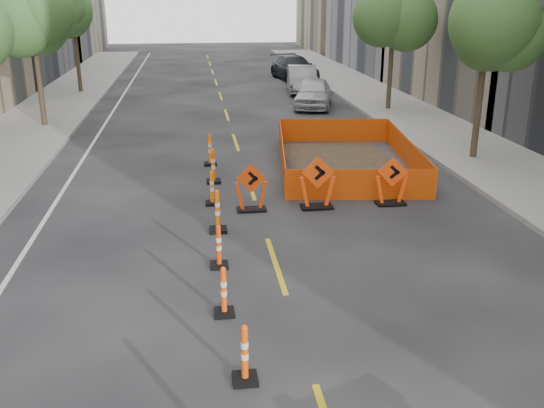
{
  "coord_description": "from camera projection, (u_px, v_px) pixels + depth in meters",
  "views": [
    {
      "loc": [
        -1.72,
        -8.33,
        5.77
      ],
      "look_at": [
        0.05,
        4.99,
        1.1
      ],
      "focal_mm": 40.0,
      "sensor_mm": 36.0,
      "label": 1
    }
  ],
  "objects": [
    {
      "name": "parked_car_far",
      "position": [
        294.0,
        68.0,
        42.84
      ],
      "size": [
        3.11,
        5.92,
        1.64
      ],
      "primitive_type": "imported",
      "rotation": [
        0.0,
        0.0,
        0.15
      ],
      "color": "black",
      "rests_on": "ground"
    },
    {
      "name": "tree_r_b",
      "position": [
        487.0,
        32.0,
        20.71
      ],
      "size": [
        2.8,
        2.8,
        5.95
      ],
      "color": "#382B1E",
      "rests_on": "ground"
    },
    {
      "name": "channelizer_7",
      "position": [
        213.0,
        166.0,
        19.39
      ],
      "size": [
        0.45,
        0.45,
        1.14
      ],
      "primitive_type": null,
      "color": "#D85609",
      "rests_on": "ground"
    },
    {
      "name": "tree_l_d",
      "position": [
        73.0,
        16.0,
        35.47
      ],
      "size": [
        2.8,
        2.8,
        5.95
      ],
      "color": "#382B1E",
      "rests_on": "ground"
    },
    {
      "name": "tree_l_c",
      "position": [
        32.0,
        24.0,
        26.11
      ],
      "size": [
        2.8,
        2.8,
        5.95
      ],
      "color": "#382B1E",
      "rests_on": "ground"
    },
    {
      "name": "parked_car_near",
      "position": [
        313.0,
        93.0,
        32.31
      ],
      "size": [
        2.94,
        4.86,
        1.55
      ],
      "primitive_type": "imported",
      "rotation": [
        0.0,
        0.0,
        -0.26
      ],
      "color": "#BCBCBE",
      "rests_on": "ground"
    },
    {
      "name": "tree_r_c",
      "position": [
        393.0,
        20.0,
        30.07
      ],
      "size": [
        2.8,
        2.8,
        5.95
      ],
      "color": "#382B1E",
      "rests_on": "ground"
    },
    {
      "name": "chevron_sign_left",
      "position": [
        251.0,
        187.0,
        16.82
      ],
      "size": [
        1.0,
        0.71,
        1.37
      ],
      "primitive_type": null,
      "rotation": [
        0.0,
        0.0,
        -0.18
      ],
      "color": "red",
      "rests_on": "ground"
    },
    {
      "name": "channelizer_8",
      "position": [
        210.0,
        150.0,
        21.4
      ],
      "size": [
        0.44,
        0.44,
        1.12
      ],
      "primitive_type": null,
      "color": "#FF610A",
      "rests_on": "ground"
    },
    {
      "name": "channelizer_2",
      "position": [
        245.0,
        353.0,
        9.38
      ],
      "size": [
        0.4,
        0.4,
        1.01
      ],
      "primitive_type": null,
      "color": "#ED4B09",
      "rests_on": "ground"
    },
    {
      "name": "channelizer_3",
      "position": [
        224.0,
        291.0,
        11.36
      ],
      "size": [
        0.39,
        0.39,
        0.99
      ],
      "primitive_type": null,
      "color": "#FF4B0A",
      "rests_on": "ground"
    },
    {
      "name": "ground_plane",
      "position": [
        309.0,
        367.0,
        9.91
      ],
      "size": [
        140.0,
        140.0,
        0.0
      ],
      "primitive_type": "plane",
      "color": "black"
    },
    {
      "name": "parked_car_mid",
      "position": [
        302.0,
        79.0,
        37.31
      ],
      "size": [
        2.24,
        5.02,
        1.6
      ],
      "primitive_type": "imported",
      "rotation": [
        0.0,
        0.0,
        -0.12
      ],
      "color": "gray",
      "rests_on": "ground"
    },
    {
      "name": "chevron_sign_center",
      "position": [
        317.0,
        183.0,
        17.0
      ],
      "size": [
        1.07,
        0.71,
        1.52
      ],
      "primitive_type": null,
      "rotation": [
        0.0,
        0.0,
        -0.1
      ],
      "color": "#FF420A",
      "rests_on": "ground"
    },
    {
      "name": "sidewalk_right",
      "position": [
        488.0,
        158.0,
        22.24
      ],
      "size": [
        4.0,
        90.0,
        0.15
      ],
      "primitive_type": "cube",
      "color": "gray",
      "rests_on": "ground"
    },
    {
      "name": "safety_fence",
      "position": [
        345.0,
        153.0,
        21.33
      ],
      "size": [
        5.31,
        8.02,
        0.94
      ],
      "primitive_type": null,
      "rotation": [
        0.0,
        0.0,
        -0.12
      ],
      "color": "#FF490D",
      "rests_on": "ground"
    },
    {
      "name": "channelizer_5",
      "position": [
        218.0,
        211.0,
        15.37
      ],
      "size": [
        0.44,
        0.44,
        1.12
      ],
      "primitive_type": null,
      "color": "#E05809",
      "rests_on": "ground"
    },
    {
      "name": "channelizer_6",
      "position": [
        212.0,
        188.0,
        17.39
      ],
      "size": [
        0.4,
        0.4,
        1.01
      ],
      "primitive_type": null,
      "color": "#FF640A",
      "rests_on": "ground"
    },
    {
      "name": "chevron_sign_right",
      "position": [
        392.0,
        181.0,
        17.31
      ],
      "size": [
        1.07,
        0.83,
        1.41
      ],
      "primitive_type": null,
      "rotation": [
        0.0,
        0.0,
        -0.31
      ],
      "color": "#FF410A",
      "rests_on": "ground"
    },
    {
      "name": "channelizer_4",
      "position": [
        219.0,
        246.0,
        13.37
      ],
      "size": [
        0.4,
        0.4,
        1.01
      ],
      "primitive_type": null,
      "color": "red",
      "rests_on": "ground"
    }
  ]
}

